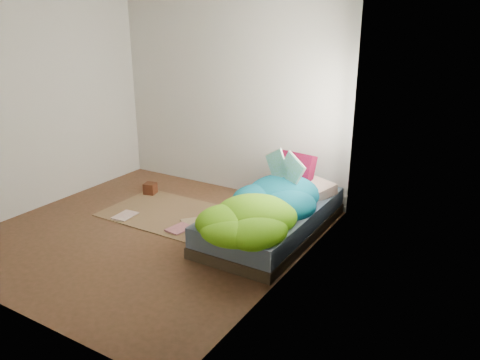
% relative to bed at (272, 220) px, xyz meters
% --- Properties ---
extents(ground, '(3.50, 3.50, 0.00)m').
position_rel_bed_xyz_m(ground, '(-1.22, -0.72, -0.17)').
color(ground, '#47301B').
rests_on(ground, ground).
extents(room_walls, '(3.54, 3.54, 2.62)m').
position_rel_bed_xyz_m(room_walls, '(-1.21, -0.71, 1.46)').
color(room_walls, beige).
rests_on(room_walls, ground).
extents(bed, '(1.00, 2.00, 0.34)m').
position_rel_bed_xyz_m(bed, '(0.00, 0.00, 0.00)').
color(bed, '#392D1F').
rests_on(bed, ground).
extents(duvet, '(0.96, 1.84, 0.34)m').
position_rel_bed_xyz_m(duvet, '(0.00, -0.22, 0.34)').
color(duvet, '#075478').
rests_on(duvet, bed).
extents(rug, '(1.60, 1.10, 0.01)m').
position_rel_bed_xyz_m(rug, '(-1.37, -0.17, -0.16)').
color(rug, brown).
rests_on(rug, ground).
extents(pillow_floral, '(0.65, 0.55, 0.13)m').
position_rel_bed_xyz_m(pillow_floral, '(0.20, 0.63, 0.23)').
color(pillow_floral, beige).
rests_on(pillow_floral, bed).
extents(pillow_magenta, '(0.45, 0.20, 0.44)m').
position_rel_bed_xyz_m(pillow_magenta, '(-0.04, 0.71, 0.39)').
color(pillow_magenta, '#54051A').
rests_on(pillow_magenta, bed).
extents(open_book, '(0.51, 0.27, 0.31)m').
position_rel_bed_xyz_m(open_book, '(0.00, 0.26, 0.66)').
color(open_book, '#2C883A').
rests_on(open_book, duvet).
extents(wooden_box, '(0.19, 0.19, 0.15)m').
position_rel_bed_xyz_m(wooden_box, '(-2.04, 0.23, -0.08)').
color(wooden_box, '#33140B').
rests_on(wooden_box, rug).
extents(floor_book_a, '(0.24, 0.31, 0.02)m').
position_rel_bed_xyz_m(floor_book_a, '(-1.87, -0.55, -0.15)').
color(floor_book_a, white).
rests_on(floor_book_a, rug).
extents(floor_book_b, '(0.25, 0.32, 0.03)m').
position_rel_bed_xyz_m(floor_book_b, '(-1.06, -0.48, -0.14)').
color(floor_book_b, '#D67B86').
rests_on(floor_book_b, rug).
extents(floor_book_c, '(0.41, 0.40, 0.03)m').
position_rel_bed_xyz_m(floor_book_c, '(-0.98, -0.41, -0.14)').
color(floor_book_c, tan).
rests_on(floor_book_c, rug).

